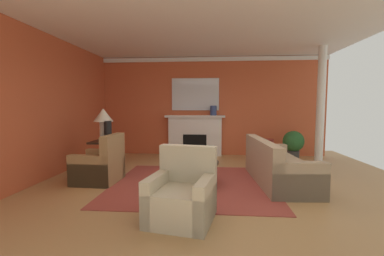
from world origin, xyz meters
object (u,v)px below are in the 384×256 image
object	(u,v)px
mantel_mirror	(195,94)
vase_on_side_table	(108,131)
vase_tall_corner	(268,149)
table_lamp	(103,118)
armchair_near_window	(100,167)
fireplace	(195,136)
sofa	(277,168)
potted_plant	(293,143)
side_table	(104,154)
coffee_table	(193,167)
vase_mantel_right	(213,111)
armchair_facing_fireplace	(182,197)

from	to	relation	value
mantel_mirror	vase_on_side_table	xyz separation A→B (m)	(-1.80, -2.34, -0.92)
vase_tall_corner	vase_on_side_table	world-z (taller)	vase_on_side_table
table_lamp	armchair_near_window	bearing A→B (deg)	-72.15
fireplace	armchair_near_window	xyz separation A→B (m)	(-1.68, -2.94, -0.27)
fireplace	sofa	world-z (taller)	fireplace
fireplace	armchair_near_window	bearing A→B (deg)	-119.70
mantel_mirror	armchair_near_window	size ratio (longest dim) A/B	1.51
vase_tall_corner	potted_plant	world-z (taller)	potted_plant
mantel_mirror	sofa	world-z (taller)	mantel_mirror
vase_on_side_table	potted_plant	xyz separation A→B (m)	(4.52, 1.57, -0.44)
mantel_mirror	side_table	size ratio (longest dim) A/B	2.05
coffee_table	side_table	world-z (taller)	side_table
vase_mantel_right	side_table	bearing A→B (deg)	-140.62
armchair_near_window	vase_tall_corner	distance (m)	4.63
vase_mantel_right	potted_plant	distance (m)	2.42
table_lamp	vase_mantel_right	world-z (taller)	vase_mantel_right
table_lamp	side_table	bearing A→B (deg)	180.00
fireplace	vase_mantel_right	world-z (taller)	vase_mantel_right
table_lamp	vase_mantel_right	distance (m)	3.24
armchair_near_window	vase_tall_corner	world-z (taller)	armchair_near_window
coffee_table	potted_plant	size ratio (longest dim) A/B	1.20
vase_mantel_right	table_lamp	bearing A→B (deg)	-140.62
fireplace	side_table	bearing A→B (deg)	-132.85
fireplace	vase_tall_corner	world-z (taller)	fireplace
table_lamp	sofa	bearing A→B (deg)	-9.19
side_table	vase_tall_corner	distance (m)	4.45
fireplace	vase_tall_corner	size ratio (longest dim) A/B	3.21
vase_tall_corner	mantel_mirror	bearing A→B (deg)	168.80
table_lamp	vase_tall_corner	xyz separation A→B (m)	(4.07, 1.80, -0.94)
coffee_table	table_lamp	xyz separation A→B (m)	(-2.10, 0.83, 0.89)
armchair_near_window	table_lamp	size ratio (longest dim) A/B	1.27
fireplace	armchair_facing_fireplace	size ratio (longest dim) A/B	1.89
mantel_mirror	armchair_near_window	world-z (taller)	mantel_mirror
sofa	vase_tall_corner	bearing A→B (deg)	82.24
armchair_facing_fireplace	vase_mantel_right	size ratio (longest dim) A/B	3.26
armchair_facing_fireplace	table_lamp	bearing A→B (deg)	131.11
armchair_near_window	side_table	xyz separation A→B (m)	(-0.27, 0.84, 0.09)
mantel_mirror	potted_plant	bearing A→B (deg)	-15.83
vase_tall_corner	vase_on_side_table	size ratio (longest dim) A/B	1.19
mantel_mirror	vase_on_side_table	bearing A→B (deg)	-127.53
sofa	coffee_table	world-z (taller)	sofa
armchair_near_window	coffee_table	size ratio (longest dim) A/B	0.95
mantel_mirror	table_lamp	xyz separation A→B (m)	(-1.95, -2.22, -0.63)
fireplace	vase_on_side_table	distance (m)	2.88
vase_mantel_right	potted_plant	bearing A→B (deg)	-15.49
sofa	table_lamp	world-z (taller)	table_lamp
vase_on_side_table	potted_plant	size ratio (longest dim) A/B	0.57
sofa	potted_plant	distance (m)	2.26
fireplace	potted_plant	xyz separation A→B (m)	(2.72, -0.65, -0.09)
side_table	potted_plant	distance (m)	4.89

